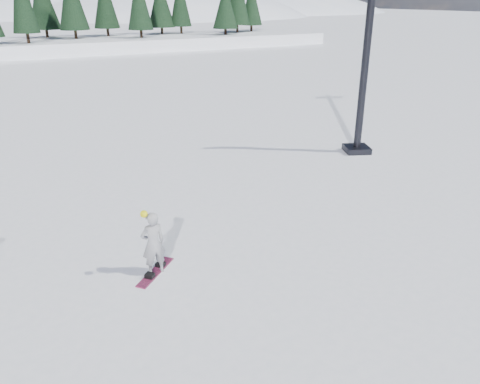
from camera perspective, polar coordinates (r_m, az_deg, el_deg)
name	(u,v)px	position (r m, az deg, el deg)	size (l,w,h in m)	color
ground	(57,283)	(12.59, -21.46, -10.32)	(420.00, 420.00, 0.00)	white
lift_tower	(363,88)	(21.33, 14.74, 12.20)	(1.89, 1.40, 7.13)	black
snowboarder_woman	(153,243)	(11.91, -10.56, -6.13)	(0.64, 0.45, 1.85)	#9E9EA3
snowboard_woman	(155,272)	(12.34, -10.27, -9.57)	(1.50, 0.28, 0.03)	#99214C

